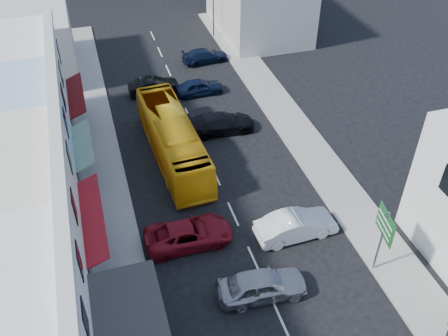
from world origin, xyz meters
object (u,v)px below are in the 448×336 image
at_px(pedestrian_left, 139,275).
at_px(traffic_signal, 213,16).
at_px(bus, 173,140).
at_px(direction_sign, 380,242).
at_px(car_white, 296,227).
at_px(car_red, 189,234).
at_px(car_silver, 262,286).

height_order(pedestrian_left, traffic_signal, traffic_signal).
height_order(bus, direction_sign, direction_sign).
bearing_deg(traffic_signal, pedestrian_left, 47.80).
height_order(car_white, car_red, same).
relative_size(bus, car_silver, 2.64).
bearing_deg(bus, direction_sign, -60.34).
bearing_deg(car_silver, car_white, -40.03).
relative_size(car_red, traffic_signal, 1.00).
relative_size(bus, traffic_signal, 2.52).
height_order(car_silver, car_white, same).
xyz_separation_m(direction_sign, traffic_signal, (-0.12, 32.34, 0.07)).
xyz_separation_m(car_white, car_red, (-6.27, 1.27, 0.00)).
bearing_deg(direction_sign, traffic_signal, 99.69).
xyz_separation_m(pedestrian_left, direction_sign, (12.73, -2.58, 1.23)).
xyz_separation_m(bus, car_white, (5.35, -9.67, -0.85)).
bearing_deg(car_white, pedestrian_left, 94.79).
bearing_deg(traffic_signal, direction_sign, 70.97).
bearing_deg(traffic_signal, car_silver, 59.34).
bearing_deg(car_red, traffic_signal, -18.18).
xyz_separation_m(car_silver, traffic_signal, (6.49, 32.14, 1.60)).
bearing_deg(traffic_signal, bus, 46.88).
bearing_deg(car_red, car_silver, -148.98).
bearing_deg(car_silver, direction_sign, -87.41).
relative_size(bus, car_white, 2.64).
distance_m(pedestrian_left, direction_sign, 13.04).
height_order(bus, pedestrian_left, bus).
xyz_separation_m(car_red, direction_sign, (9.43, -5.00, 1.53)).
relative_size(bus, car_red, 2.52).
bearing_deg(bus, pedestrian_left, -114.04).
bearing_deg(car_white, car_silver, 133.56).
distance_m(bus, car_silver, 13.36).
height_order(bus, car_red, bus).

